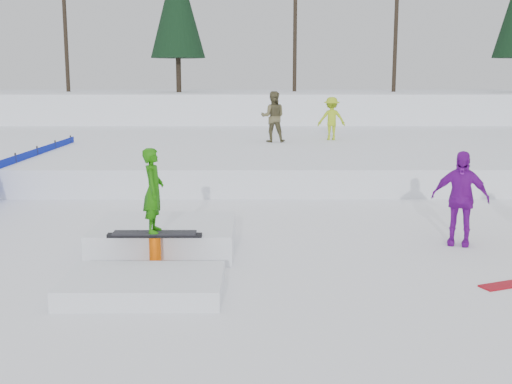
{
  "coord_description": "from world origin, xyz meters",
  "views": [
    {
      "loc": [
        0.46,
        -10.08,
        3.26
      ],
      "look_at": [
        0.5,
        2.0,
        1.1
      ],
      "focal_mm": 45.0,
      "sensor_mm": 36.0,
      "label": 1
    }
  ],
  "objects_px": {
    "spectator_purple": "(460,198)",
    "jib_rail_feature": "(160,245)",
    "walker_ygreen": "(331,119)",
    "walker_olive": "(273,117)"
  },
  "relations": [
    {
      "from": "walker_olive",
      "to": "walker_ygreen",
      "type": "xyz_separation_m",
      "value": [
        2.35,
        0.84,
        -0.12
      ]
    },
    {
      "from": "walker_ygreen",
      "to": "jib_rail_feature",
      "type": "xyz_separation_m",
      "value": [
        -4.77,
        -14.47,
        -1.35
      ]
    },
    {
      "from": "walker_ygreen",
      "to": "spectator_purple",
      "type": "distance_m",
      "value": 13.35
    },
    {
      "from": "spectator_purple",
      "to": "jib_rail_feature",
      "type": "xyz_separation_m",
      "value": [
        -5.72,
        -1.18,
        -0.63
      ]
    },
    {
      "from": "walker_olive",
      "to": "spectator_purple",
      "type": "height_order",
      "value": "walker_olive"
    },
    {
      "from": "walker_ygreen",
      "to": "jib_rail_feature",
      "type": "bearing_deg",
      "value": 70.2
    },
    {
      "from": "jib_rail_feature",
      "to": "walker_olive",
      "type": "bearing_deg",
      "value": 79.93
    },
    {
      "from": "walker_olive",
      "to": "walker_ygreen",
      "type": "relative_size",
      "value": 1.14
    },
    {
      "from": "walker_olive",
      "to": "spectator_purple",
      "type": "bearing_deg",
      "value": 107.3
    },
    {
      "from": "walker_olive",
      "to": "walker_ygreen",
      "type": "distance_m",
      "value": 2.5
    }
  ]
}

